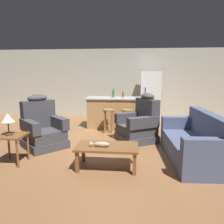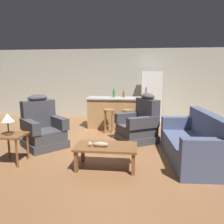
{
  "view_description": "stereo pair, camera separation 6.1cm",
  "coord_description": "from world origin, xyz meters",
  "px_view_note": "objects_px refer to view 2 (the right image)",
  "views": [
    {
      "loc": [
        0.56,
        -5.35,
        1.69
      ],
      "look_at": [
        0.03,
        -0.1,
        0.75
      ],
      "focal_mm": 35.0,
      "sensor_mm": 36.0,
      "label": 1
    },
    {
      "loc": [
        0.62,
        -5.34,
        1.69
      ],
      "look_at": [
        0.03,
        -0.1,
        0.75
      ],
      "focal_mm": 35.0,
      "sensor_mm": 36.0,
      "label": 2
    }
  ],
  "objects_px": {
    "fish_figurine": "(99,144)",
    "bottle_short_amber": "(114,94)",
    "couch": "(194,144)",
    "bar_stool_left": "(109,116)",
    "coffee_table": "(106,148)",
    "bottle_tall_green": "(124,95)",
    "recliner_near_island": "(139,124)",
    "refrigerator": "(151,96)",
    "kitchen_island": "(116,112)",
    "bar_stool_right": "(127,117)",
    "table_lamp": "(7,119)",
    "end_table": "(12,139)",
    "recliner_near_lamp": "(43,129)"
  },
  "relations": [
    {
      "from": "table_lamp",
      "to": "bottle_tall_green",
      "type": "height_order",
      "value": "bottle_tall_green"
    },
    {
      "from": "recliner_near_island",
      "to": "end_table",
      "type": "bearing_deg",
      "value": 4.5
    },
    {
      "from": "coffee_table",
      "to": "bar_stool_right",
      "type": "height_order",
      "value": "bar_stool_right"
    },
    {
      "from": "coffee_table",
      "to": "bottle_tall_green",
      "type": "distance_m",
      "value": 3.16
    },
    {
      "from": "bar_stool_right",
      "to": "table_lamp",
      "type": "bearing_deg",
      "value": -131.51
    },
    {
      "from": "recliner_near_island",
      "to": "bottle_short_amber",
      "type": "height_order",
      "value": "bottle_short_amber"
    },
    {
      "from": "table_lamp",
      "to": "kitchen_island",
      "type": "relative_size",
      "value": 0.23
    },
    {
      "from": "recliner_near_island",
      "to": "refrigerator",
      "type": "bearing_deg",
      "value": -129.67
    },
    {
      "from": "couch",
      "to": "kitchen_island",
      "type": "distance_m",
      "value": 3.04
    },
    {
      "from": "couch",
      "to": "bottle_short_amber",
      "type": "distance_m",
      "value": 3.2
    },
    {
      "from": "recliner_near_lamp",
      "to": "recliner_near_island",
      "type": "height_order",
      "value": "same"
    },
    {
      "from": "end_table",
      "to": "bottle_short_amber",
      "type": "xyz_separation_m",
      "value": [
        1.62,
        3.01,
        0.6
      ]
    },
    {
      "from": "coffee_table",
      "to": "couch",
      "type": "bearing_deg",
      "value": 17.75
    },
    {
      "from": "recliner_near_island",
      "to": "bottle_tall_green",
      "type": "bearing_deg",
      "value": -100.77
    },
    {
      "from": "refrigerator",
      "to": "bottle_short_amber",
      "type": "xyz_separation_m",
      "value": [
        -1.22,
        -1.16,
        0.18
      ]
    },
    {
      "from": "table_lamp",
      "to": "bottle_tall_green",
      "type": "bearing_deg",
      "value": 57.79
    },
    {
      "from": "bottle_tall_green",
      "to": "bottle_short_amber",
      "type": "height_order",
      "value": "bottle_short_amber"
    },
    {
      "from": "bar_stool_right",
      "to": "refrigerator",
      "type": "relative_size",
      "value": 0.39
    },
    {
      "from": "table_lamp",
      "to": "bar_stool_right",
      "type": "xyz_separation_m",
      "value": [
        2.11,
        2.38,
        -0.4
      ]
    },
    {
      "from": "couch",
      "to": "bar_stool_left",
      "type": "xyz_separation_m",
      "value": [
        -1.91,
        1.84,
        0.13
      ]
    },
    {
      "from": "couch",
      "to": "fish_figurine",
      "type": "bearing_deg",
      "value": 15.62
    },
    {
      "from": "fish_figurine",
      "to": "recliner_near_island",
      "type": "xyz_separation_m",
      "value": [
        0.73,
        1.76,
        -0.04
      ]
    },
    {
      "from": "table_lamp",
      "to": "bar_stool_right",
      "type": "height_order",
      "value": "table_lamp"
    },
    {
      "from": "coffee_table",
      "to": "recliner_near_lamp",
      "type": "xyz_separation_m",
      "value": [
        -1.62,
        1.01,
        0.06
      ]
    },
    {
      "from": "couch",
      "to": "table_lamp",
      "type": "xyz_separation_m",
      "value": [
        -3.49,
        -0.54,
        0.53
      ]
    },
    {
      "from": "coffee_table",
      "to": "bottle_tall_green",
      "type": "xyz_separation_m",
      "value": [
        0.12,
        3.09,
        0.67
      ]
    },
    {
      "from": "bar_stool_left",
      "to": "refrigerator",
      "type": "relative_size",
      "value": 0.39
    },
    {
      "from": "kitchen_island",
      "to": "bottle_short_amber",
      "type": "xyz_separation_m",
      "value": [
        -0.08,
        0.04,
        0.59
      ]
    },
    {
      "from": "bottle_short_amber",
      "to": "recliner_near_lamp",
      "type": "bearing_deg",
      "value": -125.31
    },
    {
      "from": "bottle_short_amber",
      "to": "kitchen_island",
      "type": "bearing_deg",
      "value": -26.76
    },
    {
      "from": "bar_stool_right",
      "to": "fish_figurine",
      "type": "bearing_deg",
      "value": -99.22
    },
    {
      "from": "refrigerator",
      "to": "table_lamp",
      "type": "bearing_deg",
      "value": -124.28
    },
    {
      "from": "bar_stool_left",
      "to": "couch",
      "type": "bearing_deg",
      "value": -43.98
    },
    {
      "from": "coffee_table",
      "to": "fish_figurine",
      "type": "bearing_deg",
      "value": -147.53
    },
    {
      "from": "bar_stool_right",
      "to": "bar_stool_left",
      "type": "bearing_deg",
      "value": 180.0
    },
    {
      "from": "recliner_near_island",
      "to": "kitchen_island",
      "type": "bearing_deg",
      "value": -91.78
    },
    {
      "from": "couch",
      "to": "recliner_near_lamp",
      "type": "xyz_separation_m",
      "value": [
        -3.28,
        0.48,
        0.08
      ]
    },
    {
      "from": "bar_stool_left",
      "to": "bar_stool_right",
      "type": "distance_m",
      "value": 0.53
    },
    {
      "from": "recliner_near_island",
      "to": "kitchen_island",
      "type": "distance_m",
      "value": 1.5
    },
    {
      "from": "fish_figurine",
      "to": "bottle_tall_green",
      "type": "height_order",
      "value": "bottle_tall_green"
    },
    {
      "from": "end_table",
      "to": "bar_stool_right",
      "type": "relative_size",
      "value": 0.82
    },
    {
      "from": "table_lamp",
      "to": "bar_stool_right",
      "type": "relative_size",
      "value": 0.6
    },
    {
      "from": "recliner_near_lamp",
      "to": "couch",
      "type": "bearing_deg",
      "value": 35.37
    },
    {
      "from": "kitchen_island",
      "to": "bottle_tall_green",
      "type": "height_order",
      "value": "bottle_tall_green"
    },
    {
      "from": "fish_figurine",
      "to": "recliner_near_lamp",
      "type": "bearing_deg",
      "value": 144.07
    },
    {
      "from": "bar_stool_left",
      "to": "refrigerator",
      "type": "distance_m",
      "value": 2.28
    },
    {
      "from": "fish_figurine",
      "to": "bottle_short_amber",
      "type": "bearing_deg",
      "value": 91.07
    },
    {
      "from": "coffee_table",
      "to": "table_lamp",
      "type": "distance_m",
      "value": 1.9
    },
    {
      "from": "table_lamp",
      "to": "bar_stool_left",
      "type": "distance_m",
      "value": 2.88
    },
    {
      "from": "fish_figurine",
      "to": "recliner_near_island",
      "type": "height_order",
      "value": "recliner_near_island"
    }
  ]
}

